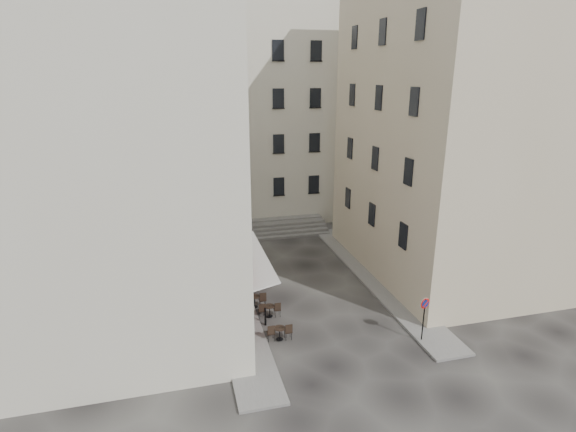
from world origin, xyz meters
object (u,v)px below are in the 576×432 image
object	(u,v)px
bistro_table_a	(279,332)
bistro_table_b	(269,310)
no_parking_sign	(424,311)
pedestrian	(251,274)

from	to	relation	value
bistro_table_a	bistro_table_b	size ratio (longest dim) A/B	1.03
no_parking_sign	pedestrian	world-z (taller)	no_parking_sign
pedestrian	no_parking_sign	bearing A→B (deg)	125.50
no_parking_sign	pedestrian	size ratio (longest dim) A/B	1.44
bistro_table_b	pedestrian	world-z (taller)	pedestrian
bistro_table_a	bistro_table_b	bearing A→B (deg)	90.41
no_parking_sign	bistro_table_b	world-z (taller)	no_parking_sign
no_parking_sign	pedestrian	bearing A→B (deg)	118.22
no_parking_sign	bistro_table_b	bearing A→B (deg)	135.02
pedestrian	bistro_table_b	bearing A→B (deg)	89.00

